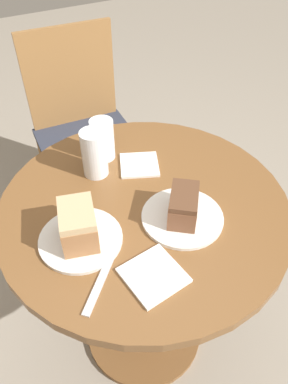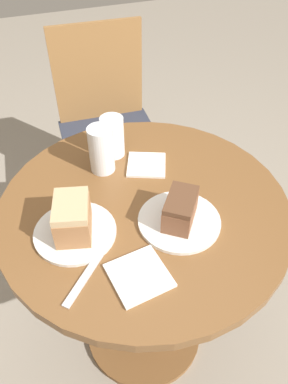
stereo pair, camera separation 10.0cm
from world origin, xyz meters
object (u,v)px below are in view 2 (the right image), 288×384
(glass_lemonade, at_px, (102,152))
(plate_far, at_px, (179,221))
(glass_water, at_px, (113,138))
(cake_slice_far, at_px, (180,209))
(plate_near, at_px, (75,232))
(cake_slice_near, at_px, (72,218))
(chair, at_px, (108,126))

(glass_lemonade, bearing_deg, plate_far, -65.35)
(glass_water, bearing_deg, glass_lemonade, -130.08)
(plate_far, distance_m, cake_slice_far, 0.04)
(plate_far, bearing_deg, plate_near, 167.97)
(cake_slice_near, bearing_deg, glass_lemonade, 58.71)
(plate_near, xyz_separation_m, glass_water, (0.19, 0.28, 0.05))
(plate_far, height_order, glass_lemonade, glass_lemonade)
(plate_far, bearing_deg, cake_slice_far, -116.57)
(chair, xyz_separation_m, plate_far, (-0.05, -0.90, 0.28))
(plate_near, xyz_separation_m, cake_slice_near, (0.00, -0.00, 0.05))
(glass_lemonade, height_order, glass_water, glass_lemonade)
(glass_water, bearing_deg, chair, 77.59)
(cake_slice_near, distance_m, glass_lemonade, 0.26)
(glass_lemonade, bearing_deg, cake_slice_near, -121.29)
(plate_near, distance_m, cake_slice_far, 0.27)
(chair, bearing_deg, cake_slice_near, -106.90)
(chair, relative_size, glass_water, 7.05)
(cake_slice_near, bearing_deg, chair, 69.84)
(chair, height_order, cake_slice_near, chair)
(cake_slice_far, distance_m, glass_lemonade, 0.31)
(chair, bearing_deg, plate_near, -106.90)
(glass_lemonade, bearing_deg, plate_near, -121.29)
(cake_slice_far, bearing_deg, cake_slice_near, 167.97)
(plate_near, bearing_deg, cake_slice_near, -90.00)
(cake_slice_near, height_order, cake_slice_far, cake_slice_near)
(glass_water, bearing_deg, cake_slice_near, -123.34)
(plate_near, relative_size, cake_slice_near, 1.55)
(glass_water, bearing_deg, cake_slice_far, -77.30)
(cake_slice_near, relative_size, cake_slice_far, 1.00)
(chair, bearing_deg, cake_slice_far, -89.72)
(chair, distance_m, plate_near, 0.94)
(cake_slice_near, bearing_deg, plate_far, -12.03)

